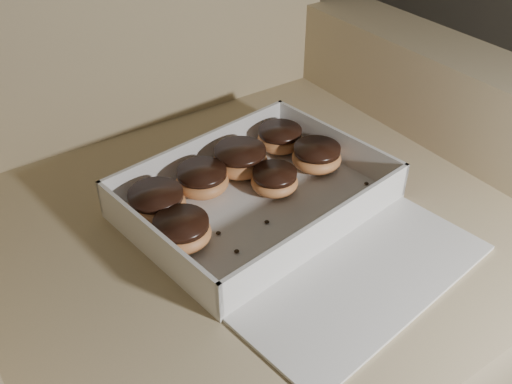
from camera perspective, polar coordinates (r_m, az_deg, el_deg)
The scene contains 13 objects.
armchair at distance 0.97m, azimuth -3.94°, elevation -6.26°, with size 0.99×0.84×1.04m.
bakery_box at distance 0.82m, azimuth 1.96°, elevation -1.94°, with size 0.41×0.47×0.06m.
donut_a at distance 0.90m, azimuth -1.59°, elevation 3.24°, with size 0.09×0.09×0.04m.
donut_b at distance 0.91m, azimuth 6.08°, elevation 3.54°, with size 0.08×0.08×0.04m.
donut_c at distance 0.77m, azimuth -7.45°, elevation -3.92°, with size 0.08×0.08×0.04m.
donut_d at distance 0.86m, azimuth 1.87°, elevation 1.17°, with size 0.07×0.07×0.04m.
donut_e at distance 0.96m, azimuth 2.42°, elevation 5.39°, with size 0.08×0.08×0.04m.
donut_f at distance 0.82m, azimuth -9.91°, elevation -1.10°, with size 0.08×0.08×0.04m.
donut_g at distance 0.86m, azimuth -5.40°, elevation 1.21°, with size 0.08×0.08×0.04m.
crumb_a at distance 0.81m, azimuth 1.09°, elevation -2.99°, with size 0.01×0.01×0.00m, color black.
crumb_b at distance 0.79m, azimuth -3.79°, elevation -4.11°, with size 0.01×0.01×0.00m, color black.
crumb_c at distance 0.76m, azimuth -1.94°, elevation -5.94°, with size 0.01×0.01×0.00m, color black.
crumb_d at distance 0.90m, azimuth 10.99°, elevation 0.85°, with size 0.01×0.01×0.00m, color black.
Camera 1 is at (-0.02, 0.11, 0.99)m, focal length 40.00 mm.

